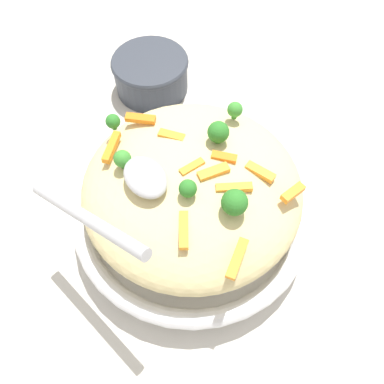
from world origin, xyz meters
TOP-DOWN VIEW (x-y plane):
  - ground_plane at (0.00, 0.00)m, footprint 2.40×2.40m
  - serving_bowl at (0.00, 0.00)m, footprint 0.30×0.30m
  - pasta_mound at (0.00, 0.00)m, footprint 0.25×0.25m
  - carrot_piece_0 at (0.00, -0.00)m, footprint 0.01×0.03m
  - carrot_piece_1 at (-0.02, -0.01)m, footprint 0.02×0.04m
  - carrot_piece_2 at (-0.11, 0.02)m, footprint 0.03×0.04m
  - carrot_piece_3 at (0.09, 0.01)m, footprint 0.03×0.03m
  - carrot_piece_4 at (-0.04, -0.06)m, footprint 0.03×0.02m
  - carrot_piece_5 at (-0.04, -0.02)m, footprint 0.03×0.04m
  - carrot_piece_6 at (-0.08, -0.07)m, footprint 0.01×0.03m
  - carrot_piece_7 at (0.08, 0.06)m, footprint 0.03×0.04m
  - carrot_piece_8 at (-0.01, -0.04)m, footprint 0.03×0.03m
  - carrot_piece_9 at (0.05, -0.01)m, footprint 0.03×0.03m
  - carrot_piece_10 at (-0.05, 0.05)m, footprint 0.04×0.03m
  - broccoli_floret_0 at (-0.03, 0.02)m, footprint 0.02×0.02m
  - broccoli_floret_1 at (0.01, -0.04)m, footprint 0.02×0.02m
  - broccoli_floret_2 at (0.04, -0.08)m, footprint 0.02×0.02m
  - broccoli_floret_3 at (0.10, 0.04)m, footprint 0.02×0.02m
  - broccoli_floret_4 at (-0.06, -0.01)m, footprint 0.03×0.03m
  - broccoli_floret_5 at (0.05, 0.06)m, footprint 0.02×0.02m
  - serving_spoon at (0.00, 0.08)m, footprint 0.15×0.12m
  - companion_bowl at (0.24, -0.09)m, footprint 0.12×0.12m

SIDE VIEW (x-z plane):
  - ground_plane at x=0.00m, z-range 0.00..0.00m
  - serving_bowl at x=0.00m, z-range 0.00..0.05m
  - companion_bowl at x=0.24m, z-range 0.00..0.06m
  - pasta_mound at x=0.00m, z-range 0.04..0.13m
  - carrot_piece_2 at x=-0.11m, z-range 0.12..0.12m
  - carrot_piece_3 at x=0.09m, z-range 0.12..0.12m
  - carrot_piece_4 at x=-0.04m, z-range 0.12..0.12m
  - carrot_piece_10 at x=-0.05m, z-range 0.12..0.12m
  - carrot_piece_6 at x=-0.08m, z-range 0.12..0.12m
  - carrot_piece_7 at x=0.08m, z-range 0.12..0.12m
  - carrot_piece_9 at x=0.05m, z-range 0.12..0.12m
  - carrot_piece_5 at x=-0.04m, z-range 0.12..0.13m
  - carrot_piece_8 at x=-0.01m, z-range 0.12..0.13m
  - carrot_piece_0 at x=0.00m, z-range 0.12..0.13m
  - carrot_piece_1 at x=-0.02m, z-range 0.12..0.13m
  - broccoli_floret_3 at x=0.10m, z-range 0.12..0.14m
  - broccoli_floret_2 at x=0.04m, z-range 0.12..0.14m
  - broccoli_floret_5 at x=0.05m, z-range 0.12..0.14m
  - broccoli_floret_0 at x=-0.03m, z-range 0.12..0.15m
  - broccoli_floret_4 at x=-0.06m, z-range 0.12..0.15m
  - broccoli_floret_1 at x=0.01m, z-range 0.12..0.15m
  - serving_spoon at x=0.00m, z-range 0.11..0.17m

